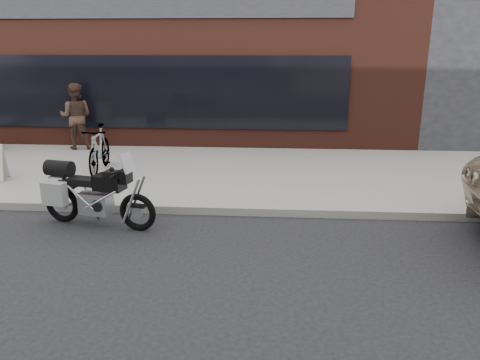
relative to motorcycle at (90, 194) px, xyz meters
name	(u,v)px	position (x,y,z in m)	size (l,w,h in m)	color
ground	(175,356)	(2.14, -3.38, -0.58)	(120.00, 120.00, 0.00)	black
near_sidewalk	(233,169)	(2.14, 3.62, -0.51)	(44.00, 6.00, 0.15)	gray
storefront	(195,63)	(0.14, 10.60, 1.67)	(14.00, 10.07, 4.50)	#4F2319
motorcycle	(90,194)	(0.00, 0.00, 0.00)	(2.11, 0.77, 1.35)	black
bicycle_rear	(99,149)	(-0.86, 2.82, 0.11)	(0.51, 1.81, 1.09)	gray
cafe_patron_left	(76,116)	(-2.36, 5.22, 0.48)	(0.89, 0.69, 1.83)	#473025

